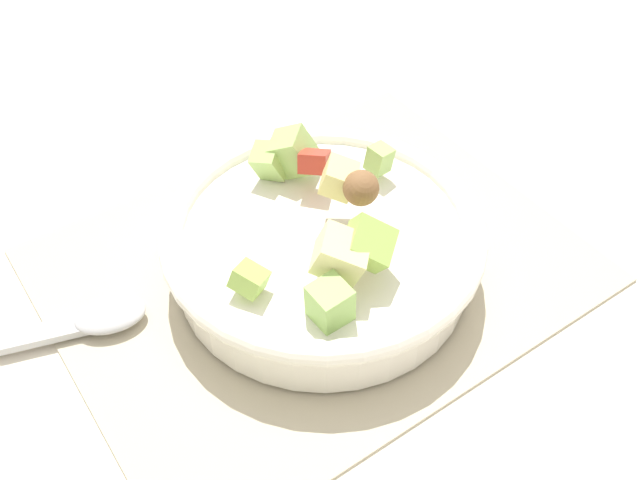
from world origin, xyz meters
TOP-DOWN VIEW (x-y plane):
  - ground_plane at (0.00, 0.00)m, footprint 2.40×2.40m
  - placemat at (0.00, 0.00)m, footprint 0.43×0.34m
  - salad_bowl at (-0.00, -0.01)m, footprint 0.26×0.26m
  - serving_spoon at (-0.20, 0.05)m, footprint 0.19×0.08m

SIDE VIEW (x-z plane):
  - ground_plane at x=0.00m, z-range 0.00..0.00m
  - placemat at x=0.00m, z-range 0.00..0.01m
  - serving_spoon at x=-0.20m, z-range 0.00..0.02m
  - salad_bowl at x=0.00m, z-range -0.02..0.10m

